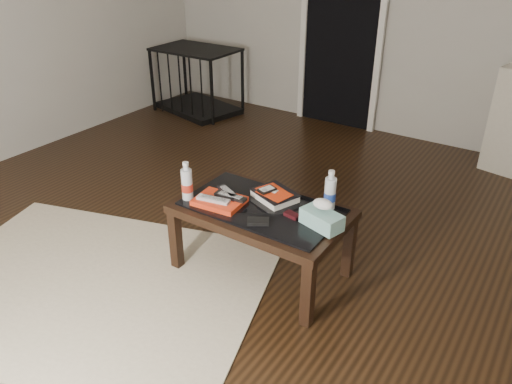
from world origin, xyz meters
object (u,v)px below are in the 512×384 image
Objects in this scene: water_bottle_left at (187,181)px; tissue_box at (322,219)px; coffee_table at (262,216)px; water_bottle_right at (330,190)px; textbook at (275,195)px; pet_crate at (198,91)px.

water_bottle_left reaches higher than tissue_box.
coffee_table is 0.43m from water_bottle_right.
water_bottle_left and water_bottle_right have the same top height.
water_bottle_left is (-0.44, -0.28, 0.10)m from textbook.
coffee_table is 4.20× the size of water_bottle_left.
coffee_table is 4.20× the size of water_bottle_right.
coffee_table is 3.14m from pet_crate.
water_bottle_right is at bearing 26.02° from water_bottle_left.
tissue_box is (2.67, -2.16, 0.28)m from pet_crate.
textbook is 0.53m from water_bottle_left.
water_bottle_left is 0.84m from water_bottle_right.
water_bottle_right is (0.33, 0.20, 0.18)m from coffee_table.
coffee_table is at bearing -148.98° from water_bottle_right.
coffee_table is 0.15m from textbook.
pet_crate is at bearing 159.42° from textbook.
water_bottle_left is at bearing -153.98° from water_bottle_right.
textbook is 1.09× the size of tissue_box.
tissue_box is (0.37, -0.12, 0.02)m from textbook.
coffee_table is 0.41m from tissue_box.
tissue_box reaches higher than coffee_table.
tissue_box is at bearing 2.76° from textbook.
water_bottle_right is 0.23m from tissue_box.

